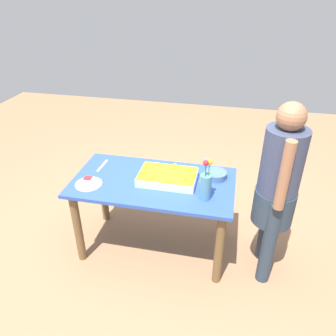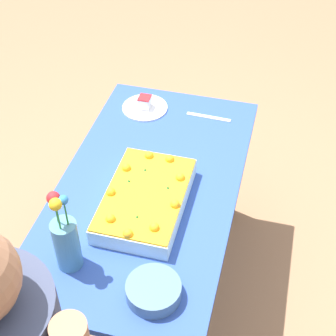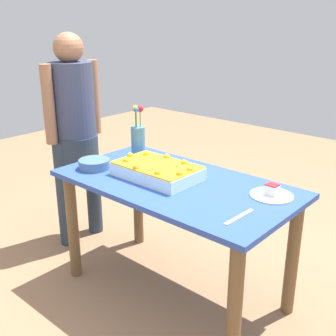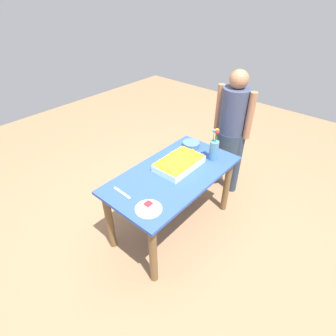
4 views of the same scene
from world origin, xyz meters
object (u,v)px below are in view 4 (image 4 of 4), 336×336
Objects in this scene: serving_plate_with_slice at (149,208)px; flower_vase at (214,149)px; cake_knife at (122,193)px; sheet_cake at (179,163)px; fruit_bowl at (191,144)px; person_standing at (232,127)px.

serving_plate_with_slice is 0.95m from flower_vase.
cake_knife is at bearing 162.31° from flower_vase.
sheet_cake is 0.38m from flower_vase.
person_standing reaches higher than fruit_bowl.
flower_vase is at bearing 0.48° from serving_plate_with_slice.
flower_vase is 0.34m from fruit_bowl.
flower_vase is (0.95, 0.01, 0.11)m from serving_plate_with_slice.
serving_plate_with_slice is 1.18× the size of fruit_bowl.
sheet_cake is 1.39× the size of flower_vase.
serving_plate_with_slice is at bearing -179.52° from flower_vase.
person_standing is at bearing -5.08° from sheet_cake.
person_standing reaches higher than serving_plate_with_slice.
flower_vase is 1.84× the size of fruit_bowl.
sheet_cake is 0.41m from fruit_bowl.
person_standing is at bearing 84.43° from cake_knife.
sheet_cake is 0.32× the size of person_standing.
cake_knife is at bearing 168.65° from sheet_cake.
sheet_cake reaches higher than cake_knife.
fruit_bowl is 0.53m from person_standing.
person_standing is (1.48, -0.20, 0.13)m from cake_knife.
cake_knife is at bearing -7.75° from person_standing.
serving_plate_with_slice reaches higher than cake_knife.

